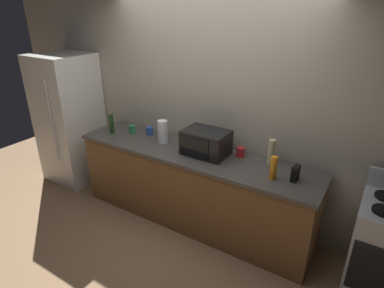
{
  "coord_description": "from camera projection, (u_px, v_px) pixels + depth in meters",
  "views": [
    {
      "loc": [
        1.71,
        -2.31,
        2.42
      ],
      "look_at": [
        0.0,
        0.4,
        1.0
      ],
      "focal_mm": 30.1,
      "sensor_mm": 36.0,
      "label": 1
    }
  ],
  "objects": [
    {
      "name": "bottle_wine",
      "position": [
        111.0,
        124.0,
        4.02
      ],
      "size": [
        0.06,
        0.06,
        0.24
      ],
      "primitive_type": "cylinder",
      "color": "#1E3F19",
      "rests_on": "counter_run"
    },
    {
      "name": "cordless_phone",
      "position": [
        295.0,
        173.0,
        2.96
      ],
      "size": [
        0.06,
        0.11,
        0.15
      ],
      "primitive_type": "cube",
      "rotation": [
        0.0,
        0.0,
        -0.09
      ],
      "color": "black",
      "rests_on": "counter_run"
    },
    {
      "name": "refrigerator",
      "position": [
        70.0,
        119.0,
        4.55
      ],
      "size": [
        0.72,
        0.73,
        1.8
      ],
      "color": "white",
      "rests_on": "ground_plane"
    },
    {
      "name": "bottle_dish_soap",
      "position": [
        273.0,
        168.0,
        2.97
      ],
      "size": [
        0.06,
        0.06,
        0.23
      ],
      "primitive_type": "cylinder",
      "color": "orange",
      "rests_on": "counter_run"
    },
    {
      "name": "paper_towel_roll",
      "position": [
        163.0,
        132.0,
        3.74
      ],
      "size": [
        0.12,
        0.12,
        0.27
      ],
      "primitive_type": "cylinder",
      "color": "white",
      "rests_on": "counter_run"
    },
    {
      "name": "mug_green",
      "position": [
        132.0,
        129.0,
        4.04
      ],
      "size": [
        0.08,
        0.08,
        0.11
      ],
      "primitive_type": "cylinder",
      "color": "#2D8C47",
      "rests_on": "counter_run"
    },
    {
      "name": "mug_red",
      "position": [
        240.0,
        152.0,
        3.43
      ],
      "size": [
        0.09,
        0.09,
        0.1
      ],
      "primitive_type": "cylinder",
      "color": "red",
      "rests_on": "counter_run"
    },
    {
      "name": "bottle_vinegar",
      "position": [
        271.0,
        152.0,
        3.25
      ],
      "size": [
        0.07,
        0.07,
        0.26
      ],
      "primitive_type": "cylinder",
      "color": "beige",
      "rests_on": "counter_run"
    },
    {
      "name": "back_wall",
      "position": [
        211.0,
        104.0,
        3.68
      ],
      "size": [
        6.4,
        0.1,
        2.7
      ],
      "primitive_type": "cube",
      "color": "#B2A893",
      "rests_on": "ground_plane"
    },
    {
      "name": "counter_run",
      "position": [
        192.0,
        187.0,
        3.73
      ],
      "size": [
        2.84,
        0.64,
        0.9
      ],
      "color": "brown",
      "rests_on": "ground_plane"
    },
    {
      "name": "ground_plane",
      "position": [
        173.0,
        238.0,
        3.6
      ],
      "size": [
        8.0,
        8.0,
        0.0
      ],
      "primitive_type": "plane",
      "color": "#93704C"
    },
    {
      "name": "mug_blue",
      "position": [
        150.0,
        131.0,
        4.0
      ],
      "size": [
        0.08,
        0.08,
        0.1
      ],
      "primitive_type": "cylinder",
      "color": "#2D4CB2",
      "rests_on": "counter_run"
    },
    {
      "name": "microwave",
      "position": [
        206.0,
        142.0,
        3.45
      ],
      "size": [
        0.48,
        0.35,
        0.27
      ],
      "color": "black",
      "rests_on": "counter_run"
    }
  ]
}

